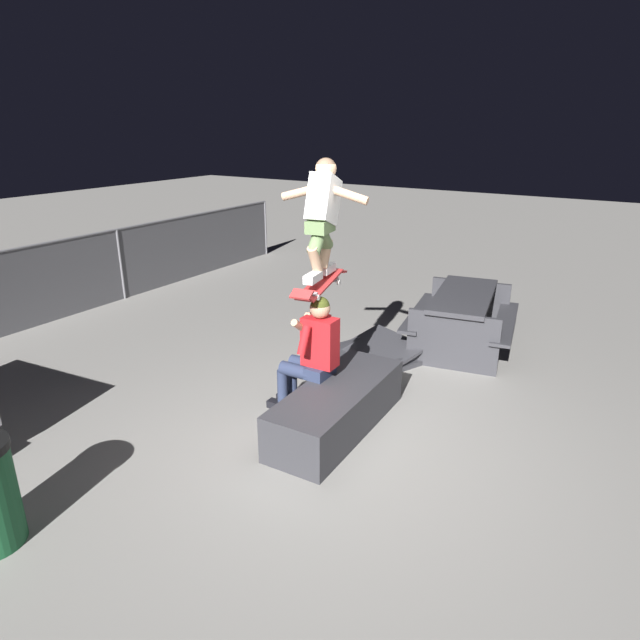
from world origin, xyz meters
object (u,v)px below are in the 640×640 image
object	(u,v)px
person_sitting_on_ledge	(311,351)
picnic_table_back	(462,312)
ledge_box_main	(337,407)
skateboard	(320,284)
skater_airborne	(322,213)
kicker_ramp	(370,357)

from	to	relation	value
person_sitting_on_ledge	picnic_table_back	xyz separation A→B (m)	(2.58, -0.72, -0.21)
ledge_box_main	skateboard	bearing A→B (deg)	52.93
person_sitting_on_ledge	picnic_table_back	size ratio (longest dim) A/B	0.68
ledge_box_main	skateboard	distance (m)	1.23
skater_airborne	picnic_table_back	distance (m)	2.91
skateboard	skater_airborne	size ratio (longest dim) A/B	0.93
person_sitting_on_ledge	picnic_table_back	world-z (taller)	person_sitting_on_ledge
ledge_box_main	skater_airborne	world-z (taller)	skater_airborne
skater_airborne	kicker_ramp	size ratio (longest dim) A/B	0.78
ledge_box_main	kicker_ramp	size ratio (longest dim) A/B	1.23
person_sitting_on_ledge	skateboard	bearing A→B (deg)	1.20
person_sitting_on_ledge	skater_airborne	xyz separation A→B (m)	(0.24, 0.01, 1.34)
ledge_box_main	skater_airborne	bearing A→B (deg)	48.60
picnic_table_back	person_sitting_on_ledge	bearing A→B (deg)	164.54
picnic_table_back	ledge_box_main	bearing A→B (deg)	172.75
person_sitting_on_ledge	skateboard	xyz separation A→B (m)	(0.18, 0.00, 0.65)
skateboard	kicker_ramp	bearing A→B (deg)	3.97
skateboard	kicker_ramp	world-z (taller)	skateboard
ledge_box_main	skateboard	world-z (taller)	skateboard
skateboard	picnic_table_back	world-z (taller)	skateboard
ledge_box_main	person_sitting_on_ledge	bearing A→B (deg)	74.24
person_sitting_on_ledge	kicker_ramp	bearing A→B (deg)	3.65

